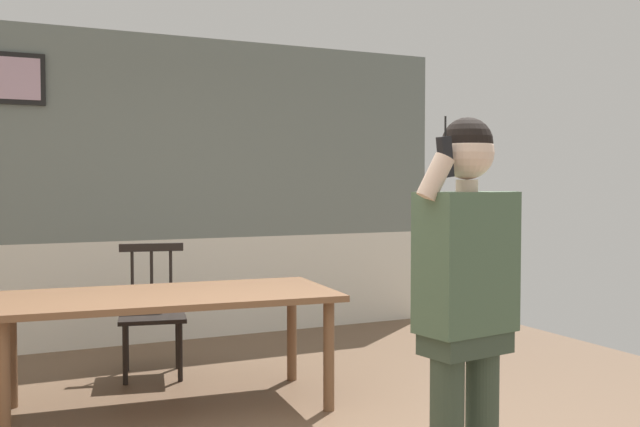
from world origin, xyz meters
TOP-DOWN VIEW (x-y plane):
  - room_back_partition at (-0.00, 3.32)m, footprint 5.97×0.17m
  - dining_table at (-0.20, 1.31)m, footprint 2.14×1.13m
  - chair_near_window at (-0.12, 2.18)m, footprint 0.56×0.56m
  - person_figure at (0.55, -0.75)m, footprint 0.56×0.28m

SIDE VIEW (x-z plane):
  - chair_near_window at x=-0.12m, z-range -0.01..0.95m
  - dining_table at x=-0.20m, z-range 0.29..1.03m
  - person_figure at x=0.55m, z-range 0.13..1.82m
  - room_back_partition at x=0.00m, z-range -0.05..2.69m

